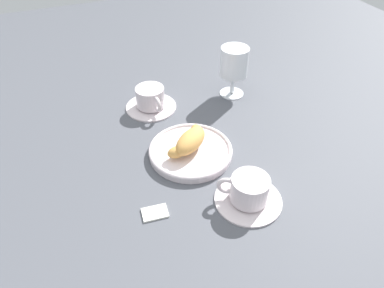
% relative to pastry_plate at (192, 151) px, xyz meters
% --- Properties ---
extents(ground_plane, '(2.20, 2.20, 0.00)m').
position_rel_pastry_plate_xyz_m(ground_plane, '(-0.00, 0.01, -0.01)').
color(ground_plane, '#4C4F56').
extents(pastry_plate, '(0.19, 0.19, 0.02)m').
position_rel_pastry_plate_xyz_m(pastry_plate, '(0.00, 0.00, 0.00)').
color(pastry_plate, silver).
rests_on(pastry_plate, ground_plane).
extents(croissant_large, '(0.12, 0.11, 0.04)m').
position_rel_pastry_plate_xyz_m(croissant_large, '(-0.00, 0.00, 0.03)').
color(croissant_large, '#D6994C').
rests_on(croissant_large, pastry_plate).
extents(coffee_cup_near, '(0.14, 0.14, 0.06)m').
position_rel_pastry_plate_xyz_m(coffee_cup_near, '(0.05, -0.17, 0.02)').
color(coffee_cup_near, silver).
rests_on(coffee_cup_near, ground_plane).
extents(coffee_cup_far, '(0.14, 0.14, 0.06)m').
position_rel_pastry_plate_xyz_m(coffee_cup_far, '(-0.03, 0.21, 0.02)').
color(coffee_cup_far, silver).
rests_on(coffee_cup_far, ground_plane).
extents(juice_glass_left, '(0.08, 0.08, 0.14)m').
position_rel_pastry_plate_xyz_m(juice_glass_left, '(0.20, 0.20, 0.08)').
color(juice_glass_left, white).
rests_on(juice_glass_left, ground_plane).
extents(sugar_packet, '(0.05, 0.04, 0.01)m').
position_rel_pastry_plate_xyz_m(sugar_packet, '(-0.13, -0.13, -0.01)').
color(sugar_packet, white).
rests_on(sugar_packet, ground_plane).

